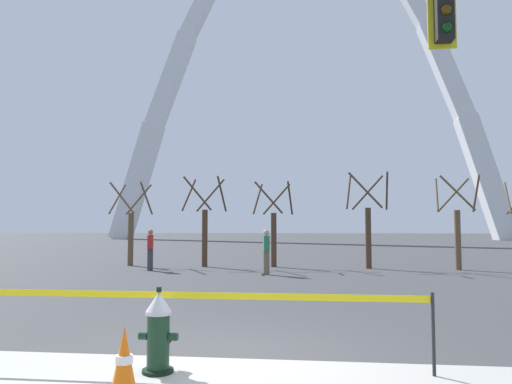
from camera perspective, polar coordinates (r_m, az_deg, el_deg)
ground_plane at (r=6.62m, az=-3.44°, el=-18.89°), size 240.00×240.00×0.00m
fire_hydrant at (r=6.04m, az=-11.26°, el=-15.71°), size 0.46×0.48×0.99m
caution_tape_barrier at (r=6.22m, az=-10.28°, el=-13.50°), size 6.28×0.06×0.94m
traffic_cone_by_hydrant at (r=5.18m, az=-15.11°, el=-18.89°), size 0.36×0.36×0.73m
monument_arch at (r=67.70m, az=5.58°, el=12.65°), size 52.97×2.53×48.04m
tree_far_left at (r=22.09m, az=-14.36°, el=-4.16°), size 1.67×1.68×3.61m
tree_left_mid at (r=20.97m, az=-5.99°, el=-4.05°), size 1.76×1.77×3.79m
tree_center_left at (r=20.79m, az=2.06°, el=-4.34°), size 1.66×1.67×3.58m
tree_center_right at (r=20.52m, az=12.90°, el=-3.87°), size 1.79×1.80×3.87m
tree_right_mid at (r=20.93m, az=22.37°, el=-3.90°), size 1.71×1.72×3.69m
pedestrian_walking_left at (r=17.46m, az=1.22°, el=-6.93°), size 0.26×0.37×1.59m
pedestrian_standing_center at (r=19.45m, az=-12.20°, el=-6.54°), size 0.27×0.38×1.59m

